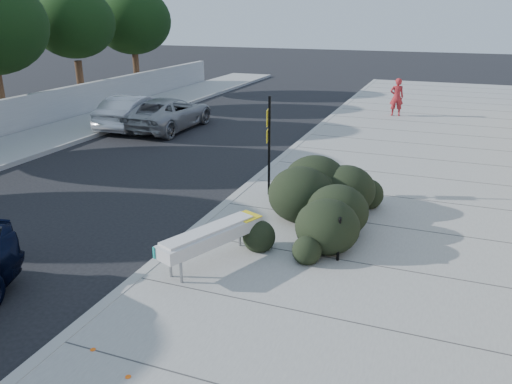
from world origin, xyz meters
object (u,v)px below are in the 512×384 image
(bike_rack, at_px, (340,229))
(wagon_silver, at_px, (134,111))
(bench, at_px, (212,236))
(pedestrian, at_px, (397,97))
(suv_silver, at_px, (169,113))
(sign_post, at_px, (269,140))

(bike_rack, height_order, wagon_silver, wagon_silver)
(bench, relative_size, pedestrian, 1.35)
(bench, relative_size, suv_silver, 0.49)
(bench, xyz_separation_m, wagon_silver, (-8.57, 10.21, -0.00))
(bench, bearing_deg, pedestrian, 106.90)
(bike_rack, distance_m, suv_silver, 13.11)
(wagon_silver, bearing_deg, bike_rack, 135.83)
(bike_rack, height_order, sign_post, sign_post)
(bike_rack, xyz_separation_m, wagon_silver, (-10.76, 8.97, 0.02))
(bench, distance_m, bike_rack, 2.51)
(bench, height_order, suv_silver, suv_silver)
(bike_rack, bearing_deg, sign_post, 123.89)
(bench, height_order, pedestrian, pedestrian)
(wagon_silver, distance_m, suv_silver, 1.53)
(suv_silver, bearing_deg, pedestrian, -147.02)
(bike_rack, relative_size, pedestrian, 0.52)
(bench, height_order, sign_post, sign_post)
(pedestrian, bearing_deg, bench, 69.40)
(bench, height_order, bike_rack, bike_rack)
(sign_post, bearing_deg, bench, -97.42)
(sign_post, height_order, wagon_silver, sign_post)
(bike_rack, height_order, suv_silver, suv_silver)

